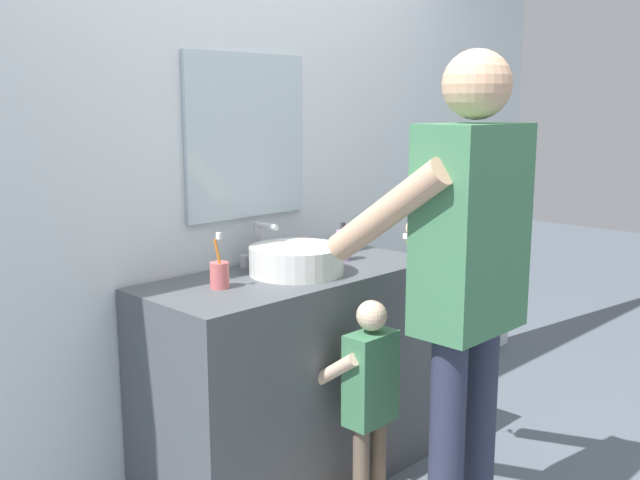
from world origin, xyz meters
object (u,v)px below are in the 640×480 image
Objects in this scene: soap_bottle at (343,245)px; adult_parent at (466,260)px; toothbrush_cup at (220,274)px; child_toddler at (369,391)px.

soap_bottle is 0.76m from adult_parent.
toothbrush_cup is 0.12× the size of adult_parent.
adult_parent is at bearing -57.29° from toothbrush_cup.
adult_parent is (0.12, -0.31, 0.52)m from child_toddler.
adult_parent is at bearing -68.82° from child_toddler.
soap_bottle is at bearing 75.79° from adult_parent.
child_toddler is at bearing -126.36° from soap_bottle.
soap_bottle reaches higher than child_toddler.
toothbrush_cup is 0.24× the size of child_toddler.
child_toddler is at bearing -50.18° from toothbrush_cup.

